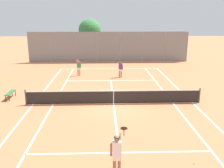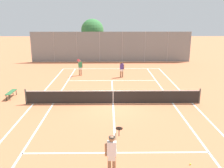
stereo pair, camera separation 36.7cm
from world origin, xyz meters
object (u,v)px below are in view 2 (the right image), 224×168
at_px(loose_tennis_ball_1, 190,164).
at_px(player_far_right, 122,68).
at_px(player_far_left, 80,67).
at_px(courtside_bench, 11,92).
at_px(tennis_net, 113,97).
at_px(player_near_side, 112,152).
at_px(tree_behind_left, 93,31).

bearing_deg(loose_tennis_ball_1, player_far_right, 97.70).
distance_m(player_far_left, loose_tennis_ball_1, 17.07).
height_order(player_far_right, courtside_bench, player_far_right).
distance_m(tennis_net, player_near_side, 7.93).
relative_size(player_far_left, tree_behind_left, 0.32).
height_order(player_far_right, tree_behind_left, tree_behind_left).
bearing_deg(player_near_side, tree_behind_left, 94.88).
bearing_deg(player_far_right, player_far_left, 168.50).
distance_m(tennis_net, courtside_bench, 7.63).
relative_size(player_far_right, courtside_bench, 1.07).
xyz_separation_m(player_near_side, player_far_left, (-2.99, 16.45, 0.00)).
relative_size(player_far_right, loose_tennis_ball_1, 24.24).
distance_m(player_near_side, loose_tennis_ball_1, 3.36).
distance_m(loose_tennis_ball_1, courtside_bench, 13.69).
xyz_separation_m(tennis_net, courtside_bench, (-7.49, 1.42, -0.10)).
xyz_separation_m(tennis_net, player_far_left, (-3.17, 8.53, 0.42)).
relative_size(tennis_net, loose_tennis_ball_1, 181.82).
height_order(tennis_net, player_far_right, player_far_right).
height_order(player_far_right, loose_tennis_ball_1, player_far_right).
xyz_separation_m(player_near_side, courtside_bench, (-7.31, 9.34, -0.52)).
distance_m(player_far_right, loose_tennis_ball_1, 15.21).
relative_size(player_far_left, player_far_right, 1.11).
bearing_deg(tree_behind_left, loose_tennis_ball_1, -78.34).
distance_m(courtside_bench, tree_behind_left, 18.97).
distance_m(player_far_left, tree_behind_left, 11.28).
xyz_separation_m(courtside_bench, tree_behind_left, (4.98, 17.98, 3.44)).
height_order(player_near_side, tree_behind_left, tree_behind_left).
xyz_separation_m(tennis_net, player_near_side, (-0.19, -7.92, 0.42)).
xyz_separation_m(player_near_side, loose_tennis_ball_1, (3.19, 0.56, -0.89)).
relative_size(tennis_net, player_near_side, 6.76).
xyz_separation_m(player_far_left, courtside_bench, (-4.32, -7.11, -0.52)).
bearing_deg(player_far_left, player_near_side, -79.70).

